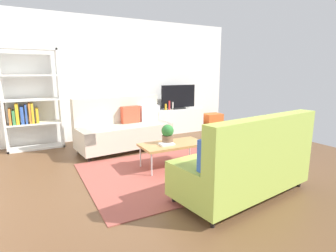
% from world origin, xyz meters
% --- Properties ---
extents(ground_plane, '(7.68, 7.68, 0.00)m').
position_xyz_m(ground_plane, '(0.00, 0.00, 0.00)').
color(ground_plane, brown).
extents(wall_far, '(6.40, 0.12, 2.90)m').
position_xyz_m(wall_far, '(0.00, 2.80, 1.45)').
color(wall_far, white).
rests_on(wall_far, ground_plane).
extents(area_rug, '(2.90, 2.20, 0.01)m').
position_xyz_m(area_rug, '(0.06, -0.09, 0.01)').
color(area_rug, '#9E4C42').
rests_on(area_rug, ground_plane).
extents(couch_beige, '(1.98, 1.04, 1.10)m').
position_xyz_m(couch_beige, '(-0.28, 1.54, 0.45)').
color(couch_beige, beige).
rests_on(couch_beige, ground_plane).
extents(couch_green, '(2.00, 1.09, 1.10)m').
position_xyz_m(couch_green, '(0.41, -1.31, 0.44)').
color(couch_green, '#A3BC4C').
rests_on(couch_green, ground_plane).
extents(coffee_table, '(1.10, 0.56, 0.42)m').
position_xyz_m(coffee_table, '(0.11, 0.11, 0.39)').
color(coffee_table, '#B7844C').
rests_on(coffee_table, ground_plane).
extents(tv_console, '(1.40, 0.44, 0.64)m').
position_xyz_m(tv_console, '(1.58, 2.46, 0.32)').
color(tv_console, silver).
rests_on(tv_console, ground_plane).
extents(tv, '(1.00, 0.20, 0.64)m').
position_xyz_m(tv, '(1.58, 2.44, 0.95)').
color(tv, black).
rests_on(tv, tv_console).
extents(bookshelf, '(1.10, 0.36, 2.10)m').
position_xyz_m(bookshelf, '(-1.96, 2.48, 0.98)').
color(bookshelf, white).
rests_on(bookshelf, ground_plane).
extents(storage_trunk, '(0.52, 0.40, 0.44)m').
position_xyz_m(storage_trunk, '(2.68, 2.36, 0.22)').
color(storage_trunk, orange).
rests_on(storage_trunk, ground_plane).
extents(potted_plant, '(0.21, 0.21, 0.33)m').
position_xyz_m(potted_plant, '(0.04, 0.15, 0.59)').
color(potted_plant, brown).
rests_on(potted_plant, coffee_table).
extents(table_book_0, '(0.24, 0.18, 0.03)m').
position_xyz_m(table_book_0, '(-0.02, 0.07, 0.44)').
color(table_book_0, silver).
rests_on(table_book_0, coffee_table).
extents(vase_0, '(0.12, 0.12, 0.13)m').
position_xyz_m(vase_0, '(1.00, 2.51, 0.70)').
color(vase_0, silver).
rests_on(vase_0, tv_console).
extents(bottle_0, '(0.06, 0.06, 0.17)m').
position_xyz_m(bottle_0, '(1.18, 2.42, 0.72)').
color(bottle_0, gold).
rests_on(bottle_0, tv_console).
extents(bottle_1, '(0.06, 0.06, 0.24)m').
position_xyz_m(bottle_1, '(1.29, 2.42, 0.76)').
color(bottle_1, red).
rests_on(bottle_1, tv_console).
extents(bottle_2, '(0.04, 0.04, 0.20)m').
position_xyz_m(bottle_2, '(1.40, 2.42, 0.74)').
color(bottle_2, silver).
rests_on(bottle_2, tv_console).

